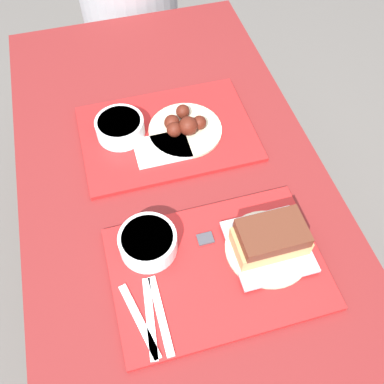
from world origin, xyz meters
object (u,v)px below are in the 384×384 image
tray_near (217,268)px  tray_far (168,133)px  brisket_sandwich_plate (270,241)px  bowl_coleslaw_near (148,242)px  bowl_coleslaw_far (120,127)px  wings_plate_far (184,126)px

tray_near → tray_far: 0.41m
tray_near → tray_far: (-0.01, 0.41, 0.00)m
brisket_sandwich_plate → tray_near: bearing=-174.5°
tray_near → tray_far: size_ratio=1.00×
bowl_coleslaw_near → bowl_coleslaw_far: same height
bowl_coleslaw_near → brisket_sandwich_plate: (0.25, -0.07, 0.01)m
tray_near → bowl_coleslaw_near: (-0.13, 0.08, 0.03)m
tray_near → bowl_coleslaw_far: (-0.13, 0.44, 0.03)m
tray_far → brisket_sandwich_plate: (0.13, -0.40, 0.04)m
tray_near → tray_far: bearing=91.6°
tray_far → bowl_coleslaw_near: 0.35m
tray_far → wings_plate_far: size_ratio=2.32×
brisket_sandwich_plate → wings_plate_far: bearing=102.6°
tray_near → tray_far: same height
tray_far → wings_plate_far: wings_plate_far is taller
brisket_sandwich_plate → bowl_coleslaw_near: bearing=164.0°
tray_far → bowl_coleslaw_far: bearing=168.1°
wings_plate_far → brisket_sandwich_plate: bearing=-77.4°
bowl_coleslaw_near → wings_plate_far: wings_plate_far is taller
bowl_coleslaw_far → wings_plate_far: wings_plate_far is taller
tray_near → brisket_sandwich_plate: 0.13m
tray_far → wings_plate_far: 0.05m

